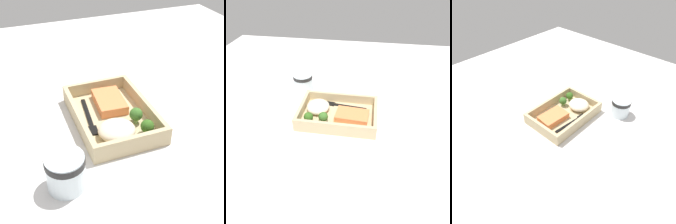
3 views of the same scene
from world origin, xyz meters
The scene contains 10 objects.
ground_plane centered at (0.00, 0.00, -1.00)cm, with size 160.00×160.00×2.00cm, color silver.
takeout_tray centered at (0.00, 0.00, 0.60)cm, with size 27.71×18.96×1.20cm, color tan.
tray_rim centered at (0.00, 0.00, 3.01)cm, with size 27.71×18.96×3.61cm.
salmon_fillet centered at (-5.19, 1.21, 2.44)cm, with size 11.38×7.30×2.48cm, color #EF8148.
mashed_potatoes centered at (7.71, -1.74, 3.01)cm, with size 8.45×8.96×3.63cm, color beige.
broccoli_floret_1 centered at (9.48, 5.31, 3.43)cm, with size 3.28×3.28×3.96cm.
broccoli_floret_2 centered at (4.39, 4.69, 3.63)cm, with size 3.35×3.35×4.21cm.
fork centered at (-1.09, -5.85, 1.42)cm, with size 15.89×3.34×0.44cm.
paper_cup centered at (17.42, -16.32, 4.38)cm, with size 8.01×8.01×7.85cm.
receipt_slip centered at (27.14, -3.49, 0.12)cm, with size 8.38×15.41×0.24cm, color white.
Camera 2 is at (-9.58, 61.24, 50.66)cm, focal length 35.00 mm.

